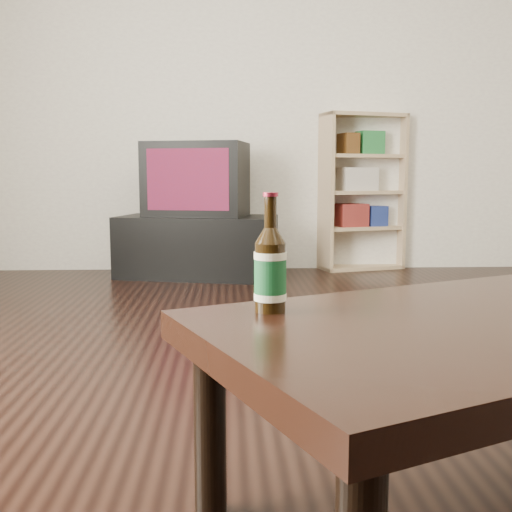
{
  "coord_description": "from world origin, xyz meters",
  "views": [
    {
      "loc": [
        -0.28,
        -1.68,
        0.73
      ],
      "look_at": [
        -0.22,
        -0.45,
        0.56
      ],
      "focal_mm": 42.0,
      "sensor_mm": 36.0,
      "label": 1
    }
  ],
  "objects_px": {
    "tv_stand": "(197,246)",
    "beer_bottle": "(270,270)",
    "coffee_table": "(487,343)",
    "tv": "(196,179)",
    "bookshelf": "(359,189)"
  },
  "relations": [
    {
      "from": "tv",
      "to": "bookshelf",
      "type": "relative_size",
      "value": 0.65
    },
    {
      "from": "coffee_table",
      "to": "beer_bottle",
      "type": "xyz_separation_m",
      "value": [
        -0.45,
        0.06,
        0.15
      ]
    },
    {
      "from": "tv_stand",
      "to": "coffee_table",
      "type": "distance_m",
      "value": 3.25
    },
    {
      "from": "beer_bottle",
      "to": "tv",
      "type": "bearing_deg",
      "value": 95.77
    },
    {
      "from": "coffee_table",
      "to": "bookshelf",
      "type": "bearing_deg",
      "value": 81.99
    },
    {
      "from": "tv_stand",
      "to": "bookshelf",
      "type": "distance_m",
      "value": 1.36
    },
    {
      "from": "bookshelf",
      "to": "beer_bottle",
      "type": "height_order",
      "value": "bookshelf"
    },
    {
      "from": "tv_stand",
      "to": "beer_bottle",
      "type": "xyz_separation_m",
      "value": [
        0.31,
        -3.1,
        0.31
      ]
    },
    {
      "from": "tv_stand",
      "to": "bookshelf",
      "type": "height_order",
      "value": "bookshelf"
    },
    {
      "from": "bookshelf",
      "to": "coffee_table",
      "type": "xyz_separation_m",
      "value": [
        -0.49,
        -3.51,
        -0.24
      ]
    },
    {
      "from": "tv_stand",
      "to": "tv",
      "type": "distance_m",
      "value": 0.48
    },
    {
      "from": "coffee_table",
      "to": "beer_bottle",
      "type": "height_order",
      "value": "beer_bottle"
    },
    {
      "from": "tv",
      "to": "bookshelf",
      "type": "height_order",
      "value": "bookshelf"
    },
    {
      "from": "coffee_table",
      "to": "tv",
      "type": "bearing_deg",
      "value": 103.53
    },
    {
      "from": "tv",
      "to": "coffee_table",
      "type": "bearing_deg",
      "value": -63.49
    }
  ]
}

